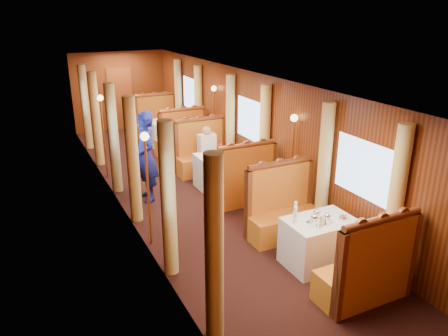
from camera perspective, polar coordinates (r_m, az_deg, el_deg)
floor at (r=9.53m, az=-4.50°, el=-3.17°), size 3.00×12.00×0.01m
ceiling at (r=8.85m, az=-4.94°, el=11.88°), size 3.00×12.00×0.01m
wall_far at (r=14.73m, az=-13.44°, el=9.74°), size 3.00×0.01×2.50m
wall_near at (r=4.57m, az=25.27°, el=-15.19°), size 3.00×0.01×2.50m
wall_left at (r=8.71m, az=-13.94°, el=2.79°), size 0.01×12.00×2.50m
wall_right at (r=9.73m, az=3.57°, el=5.15°), size 0.01×12.00×2.50m
doorway_far at (r=14.75m, az=-13.33°, el=8.77°), size 0.80×0.04×2.00m
table_near at (r=6.96m, az=12.29°, el=-9.41°), size 1.05×0.72×0.75m
banquette_near_fwd at (r=6.30m, az=18.09°, el=-12.89°), size 1.30×0.55×1.34m
banquette_near_aft at (r=7.66m, az=7.68°, el=-5.85°), size 1.30×0.55×1.34m
table_mid at (r=9.67m, az=-0.42°, el=-0.37°), size 1.05×0.72×0.75m
banquette_mid_fwd at (r=8.81m, az=2.43°, el=-2.13°), size 1.30×0.55×1.34m
banquette_mid_aft at (r=10.52m, az=-2.81°, el=1.61°), size 1.30×0.55×1.34m
table_far at (r=12.76m, az=-7.25°, el=4.56°), size 1.05×0.72×0.75m
banquette_far_fwd at (r=11.83m, az=-5.64°, el=3.63°), size 1.30×0.55×1.34m
banquette_far_aft at (r=13.69m, az=-8.66°, el=5.76°), size 1.30×0.55×1.34m
tea_tray at (r=6.71m, az=12.34°, el=-6.89°), size 0.40×0.35×0.01m
teapot_left at (r=6.55m, az=11.71°, el=-6.86°), size 0.20×0.16×0.15m
teapot_right at (r=6.66m, az=13.31°, el=-6.60°), size 0.18×0.15×0.14m
teapot_back at (r=6.74m, az=11.97°, el=-6.16°), size 0.19×0.16×0.14m
fruit_plate at (r=6.90m, az=15.30°, el=-6.28°), size 0.21×0.21×0.05m
cup_inboard at (r=6.57m, az=9.29°, el=-6.31°), size 0.08×0.08×0.26m
cup_outboard at (r=6.73m, az=9.29°, el=-5.63°), size 0.08×0.08×0.26m
rose_vase_mid at (r=9.49m, az=-0.42°, el=2.76°), size 0.06×0.06×0.36m
rose_vase_far at (r=12.64m, az=-7.43°, el=6.98°), size 0.06×0.06×0.36m
window_left_near at (r=5.47m, az=-5.76°, el=-4.86°), size 0.01×1.20×0.90m
curtain_left_near_a at (r=4.99m, az=-1.30°, el=-10.93°), size 0.22×0.22×2.35m
curtain_left_near_b at (r=6.28m, az=-7.28°, el=-4.25°), size 0.22×0.22×2.35m
window_right_near at (r=6.97m, az=17.72°, el=-0.15°), size 0.01×1.20×0.90m
curtain_right_near_a at (r=6.51m, az=21.44°, el=-4.69°), size 0.22×0.22×2.35m
curtain_right_near_b at (r=7.54m, az=12.92°, el=-0.40°), size 0.22×0.22×2.35m
window_left_mid at (r=8.65m, az=-13.95°, el=4.06°), size 0.01×1.20×0.90m
curtain_left_mid_a at (r=8.03m, az=-11.82°, el=0.93°), size 0.22×0.22×2.35m
curtain_left_mid_b at (r=9.48m, az=-14.24°, el=3.69°), size 0.22×0.22×2.35m
window_right_mid at (r=9.68m, az=3.51°, el=6.28°), size 0.01×1.20×0.90m
curtain_right_mid_a at (r=9.05m, az=5.32°, el=3.45°), size 0.22×0.22×2.35m
curtain_right_mid_b at (r=10.36m, az=0.85°, el=5.67°), size 0.22×0.22×2.35m
window_left_far at (r=12.02m, az=-17.69°, el=8.09°), size 0.01×1.20×0.90m
curtain_left_far_a at (r=11.33m, az=-16.38°, el=6.12°), size 0.22×0.22×2.35m
curtain_left_far_b at (r=12.84m, az=-17.66°, el=7.55°), size 0.22×0.22×2.35m
window_right_far at (r=12.77m, az=-4.30°, el=9.62°), size 0.01×1.20×0.90m
curtain_right_far_a at (r=12.08m, az=-3.34°, el=7.71°), size 0.22×0.22×2.35m
curtain_right_far_b at (r=13.50m, az=-5.94°, el=8.95°), size 0.22×0.22×2.35m
sconce_left_fore at (r=7.07m, az=-10.09°, el=0.21°), size 0.14×0.14×1.95m
sconce_right_fore at (r=8.22m, az=8.97°, el=3.11°), size 0.14×0.14×1.95m
sconce_left_aft at (r=10.35m, az=-15.62°, el=6.12°), size 0.14×0.14×1.95m
sconce_right_aft at (r=11.17m, az=-1.31°, el=7.83°), size 0.14×0.14×1.95m
steward at (r=8.98m, az=-10.17°, el=1.46°), size 0.49×0.71×1.87m
passenger at (r=10.17m, az=-2.19°, el=2.85°), size 0.40×0.44×0.76m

